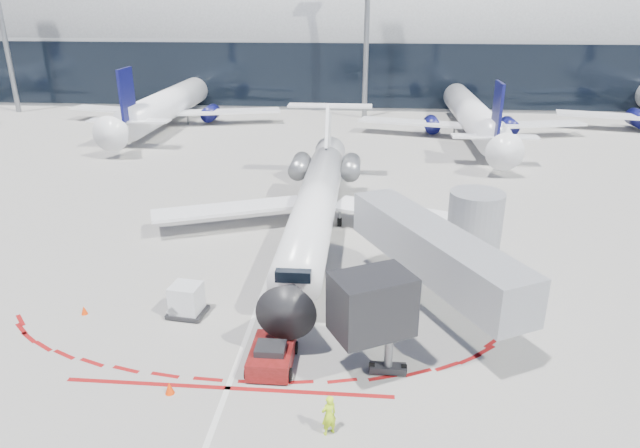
# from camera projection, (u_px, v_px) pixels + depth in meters

# --- Properties ---
(ground) EXTENTS (260.00, 260.00, 0.00)m
(ground) POSITION_uv_depth(u_px,v_px,m) (272.00, 268.00, 34.65)
(ground) COLOR gray
(ground) RESTS_ON ground
(apron_centerline) EXTENTS (0.25, 40.00, 0.01)m
(apron_centerline) POSITION_uv_depth(u_px,v_px,m) (277.00, 255.00, 36.50)
(apron_centerline) COLOR silver
(apron_centerline) RESTS_ON ground
(apron_stop_bar) EXTENTS (14.00, 0.25, 0.01)m
(apron_stop_bar) POSITION_uv_depth(u_px,v_px,m) (228.00, 388.00, 23.99)
(apron_stop_bar) COLOR maroon
(apron_stop_bar) RESTS_ON ground
(terminal_building) EXTENTS (150.00, 24.15, 24.00)m
(terminal_building) POSITION_uv_depth(u_px,v_px,m) (336.00, 44.00, 91.72)
(terminal_building) COLOR #969A9C
(terminal_building) RESTS_ON ground
(jet_bridge) EXTENTS (10.03, 15.20, 4.90)m
(jet_bridge) POSITION_uv_depth(u_px,v_px,m) (445.00, 249.00, 29.98)
(jet_bridge) COLOR gray
(jet_bridge) RESTS_ON ground
(light_mast_west) EXTENTS (0.70, 0.70, 25.00)m
(light_mast_west) POSITION_uv_depth(u_px,v_px,m) (1.00, 21.00, 78.06)
(light_mast_west) COLOR slate
(light_mast_west) RESTS_ON ground
(light_mast_centre) EXTENTS (0.70, 0.70, 25.00)m
(light_mast_centre) POSITION_uv_depth(u_px,v_px,m) (367.00, 22.00, 74.14)
(light_mast_centre) COLOR slate
(light_mast_centre) RESTS_ON ground
(regional_jet) EXTENTS (23.41, 28.86, 7.23)m
(regional_jet) POSITION_uv_depth(u_px,v_px,m) (317.00, 200.00, 39.09)
(regional_jet) COLOR white
(regional_jet) RESTS_ON ground
(pushback_tug) EXTENTS (2.03, 4.72, 1.23)m
(pushback_tug) POSITION_uv_depth(u_px,v_px,m) (272.00, 355.00, 25.28)
(pushback_tug) COLOR #530F0B
(pushback_tug) RESTS_ON ground
(ramp_worker) EXTENTS (0.75, 0.69, 1.71)m
(ramp_worker) POSITION_uv_depth(u_px,v_px,m) (329.00, 415.00, 21.18)
(ramp_worker) COLOR #CBFF1A
(ramp_worker) RESTS_ON ground
(uld_container) EXTENTS (2.01, 1.77, 1.73)m
(uld_container) POSITION_uv_depth(u_px,v_px,m) (187.00, 300.00, 29.24)
(uld_container) COLOR black
(uld_container) RESTS_ON ground
(safety_cone_left) EXTENTS (0.33, 0.33, 0.46)m
(safety_cone_left) POSITION_uv_depth(u_px,v_px,m) (84.00, 310.00, 29.55)
(safety_cone_left) COLOR #FF3A05
(safety_cone_left) RESTS_ON ground
(safety_cone_right) EXTENTS (0.39, 0.39, 0.55)m
(safety_cone_right) POSITION_uv_depth(u_px,v_px,m) (169.00, 388.00, 23.58)
(safety_cone_right) COLOR #FF3A05
(safety_cone_right) RESTS_ON ground
(bg_airliner_1) EXTENTS (33.11, 35.06, 10.71)m
(bg_airliner_1) POSITION_uv_depth(u_px,v_px,m) (171.00, 81.00, 73.66)
(bg_airliner_1) COLOR white
(bg_airliner_1) RESTS_ON ground
(bg_airliner_2) EXTENTS (31.09, 32.92, 10.06)m
(bg_airliner_2) POSITION_uv_depth(u_px,v_px,m) (474.00, 93.00, 66.62)
(bg_airliner_2) COLOR white
(bg_airliner_2) RESTS_ON ground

